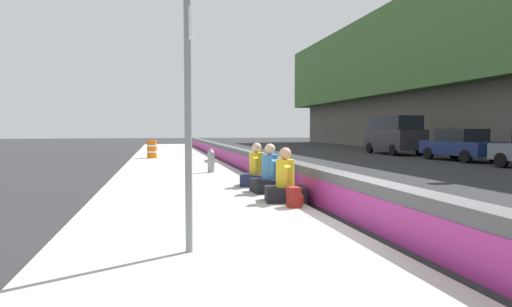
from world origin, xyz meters
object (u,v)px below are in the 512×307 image
(route_sign_post, at_px, (188,85))
(construction_barrel, at_px, (152,149))
(seated_person_middle, at_px, (270,177))
(backpack, at_px, (294,197))
(parked_car_fourth, at_px, (460,145))
(seated_person_foreground, at_px, (285,184))
(fire_hydrant, at_px, (211,160))
(seated_person_rear, at_px, (257,172))
(parked_car_midline, at_px, (394,134))

(route_sign_post, relative_size, construction_barrel, 3.79)
(route_sign_post, bearing_deg, construction_barrel, 2.33)
(seated_person_middle, bearing_deg, backpack, 178.63)
(backpack, relative_size, parked_car_fourth, 0.09)
(seated_person_foreground, relative_size, backpack, 2.88)
(construction_barrel, relative_size, parked_car_fourth, 0.21)
(route_sign_post, xyz_separation_m, fire_hydrant, (9.95, -1.44, -1.62))
(seated_person_rear, height_order, construction_barrel, seated_person_rear)
(backpack, distance_m, parked_car_midline, 22.27)
(fire_hydrant, height_order, seated_person_rear, seated_person_rear)
(fire_hydrant, bearing_deg, backpack, -173.78)
(seated_person_foreground, height_order, parked_car_fourth, parked_car_fourth)
(seated_person_rear, distance_m, parked_car_midline, 19.67)
(fire_hydrant, xyz_separation_m, parked_car_midline, (10.90, -13.63, 0.77))
(construction_barrel, relative_size, parked_car_midline, 0.18)
(backpack, xyz_separation_m, parked_car_midline, (18.16, -12.84, 1.02))
(route_sign_post, xyz_separation_m, seated_person_middle, (4.79, -2.28, -1.70))
(seated_person_middle, bearing_deg, seated_person_rear, 2.96)
(seated_person_middle, relative_size, backpack, 2.97)
(fire_hydrant, xyz_separation_m, seated_person_rear, (-3.97, -0.78, -0.08))
(fire_hydrant, relative_size, seated_person_middle, 0.74)
(fire_hydrant, distance_m, seated_person_middle, 5.23)
(construction_barrel, bearing_deg, route_sign_post, -177.67)
(fire_hydrant, relative_size, construction_barrel, 0.93)
(construction_barrel, bearing_deg, backpack, -169.26)
(seated_person_foreground, relative_size, parked_car_midline, 0.22)
(seated_person_middle, bearing_deg, fire_hydrant, 9.27)
(seated_person_foreground, bearing_deg, route_sign_post, 146.42)
(backpack, bearing_deg, route_sign_post, 140.30)
(backpack, height_order, parked_car_fourth, parked_car_fourth)
(seated_person_foreground, distance_m, parked_car_midline, 21.67)
(construction_barrel, bearing_deg, parked_car_midline, -81.14)
(construction_barrel, bearing_deg, seated_person_rear, -166.54)
(seated_person_foreground, xyz_separation_m, seated_person_rear, (2.59, 0.03, 0.01))
(fire_hydrant, height_order, seated_person_foreground, seated_person_foreground)
(backpack, bearing_deg, fire_hydrant, 6.22)
(seated_person_foreground, height_order, seated_person_rear, seated_person_rear)
(parked_car_midline, bearing_deg, fire_hydrant, 128.63)
(route_sign_post, relative_size, fire_hydrant, 4.09)
(seated_person_rear, bearing_deg, seated_person_middle, -177.04)
(fire_hydrant, xyz_separation_m, seated_person_middle, (-5.16, -0.84, -0.08))
(seated_person_foreground, bearing_deg, construction_barrel, 11.33)
(fire_hydrant, relative_size, parked_car_midline, 0.17)
(route_sign_post, relative_size, parked_car_midline, 0.70)
(backpack, height_order, parked_car_midline, parked_car_midline)
(fire_hydrant, bearing_deg, construction_barrel, 14.54)
(seated_person_middle, xyz_separation_m, parked_car_fourth, (9.76, -13.00, 0.35))
(seated_person_rear, bearing_deg, route_sign_post, 159.67)
(seated_person_foreground, distance_m, seated_person_middle, 1.40)
(seated_person_middle, height_order, backpack, seated_person_middle)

